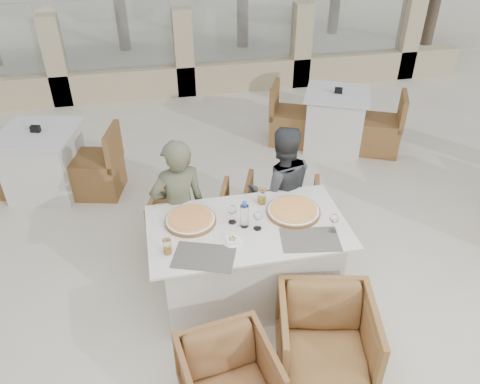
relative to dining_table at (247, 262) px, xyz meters
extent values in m
plane|color=beige|center=(0.00, -0.06, -0.39)|extent=(80.00, 80.00, 0.00)
cube|color=#565149|center=(-0.40, -0.29, 0.39)|extent=(0.52, 0.43, 0.00)
cube|color=#5F5851|center=(0.43, -0.27, 0.39)|extent=(0.49, 0.37, 0.00)
cylinder|color=#D8501D|center=(-0.44, 0.14, 0.41)|extent=(0.55, 0.55, 0.05)
cylinder|color=orange|center=(0.41, 0.09, 0.41)|extent=(0.57, 0.57, 0.06)
cylinder|color=#ADC7E3|center=(-0.03, 0.01, 0.50)|extent=(0.09, 0.09, 0.23)
cylinder|color=orange|center=(-0.65, -0.19, 0.45)|extent=(0.08, 0.08, 0.12)
cylinder|color=gold|center=(0.19, 0.28, 0.45)|extent=(0.08, 0.08, 0.14)
imported|color=#996737|center=(-0.39, 0.81, -0.06)|extent=(0.87, 0.88, 0.64)
imported|color=brown|center=(0.47, 0.62, -0.05)|extent=(0.92, 0.93, 0.67)
imported|color=brown|center=(-0.35, -1.01, -0.10)|extent=(0.69, 0.70, 0.57)
imported|color=brown|center=(0.39, -0.84, -0.07)|extent=(0.82, 0.84, 0.64)
imported|color=#565A42|center=(-0.51, 0.48, 0.29)|extent=(0.55, 0.42, 1.35)
imported|color=#3A3C3F|center=(0.45, 0.60, 0.27)|extent=(0.65, 0.52, 1.30)
camera|label=1|loc=(-0.67, -2.87, 2.71)|focal=35.00mm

